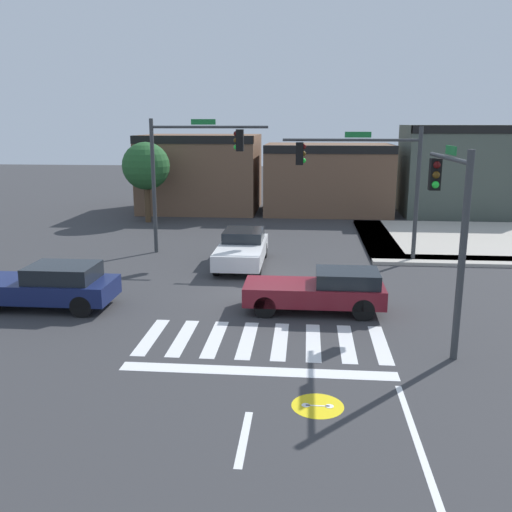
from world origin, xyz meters
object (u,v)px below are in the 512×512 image
at_px(traffic_signal_northwest, 191,160).
at_px(car_navy, 50,285).
at_px(car_white, 242,248).
at_px(traffic_signal_southeast, 449,207).
at_px(roadside_tree, 146,166).
at_px(car_maroon, 321,290).
at_px(traffic_signal_northeast, 365,170).

distance_m(traffic_signal_northwest, car_navy, 9.47).
height_order(traffic_signal_northwest, car_white, traffic_signal_northwest).
relative_size(traffic_signal_southeast, car_white, 1.12).
bearing_deg(traffic_signal_northwest, roadside_tree, 118.86).
distance_m(traffic_signal_northwest, car_white, 4.81).
relative_size(car_maroon, car_navy, 1.00).
distance_m(traffic_signal_southeast, traffic_signal_northwest, 13.25).
height_order(car_maroon, car_white, car_white).
relative_size(traffic_signal_northeast, roadside_tree, 1.21).
bearing_deg(car_maroon, car_white, -61.17).
xyz_separation_m(traffic_signal_northwest, car_maroon, (5.72, -7.85, -3.56)).
relative_size(traffic_signal_northeast, car_white, 1.22).
bearing_deg(car_white, traffic_signal_northeast, 103.24).
relative_size(traffic_signal_northwest, car_navy, 1.38).
bearing_deg(traffic_signal_northeast, traffic_signal_southeast, 98.89).
relative_size(traffic_signal_southeast, car_maroon, 1.20).
bearing_deg(traffic_signal_southeast, roadside_tree, 37.31).
height_order(car_navy, roadside_tree, roadside_tree).
distance_m(car_maroon, car_navy, 8.80).
bearing_deg(traffic_signal_northeast, roadside_tree, -36.18).
distance_m(traffic_signal_northwest, roadside_tree, 9.17).
height_order(traffic_signal_southeast, car_navy, traffic_signal_southeast).
xyz_separation_m(traffic_signal_northeast, traffic_signal_southeast, (1.38, -8.82, -0.26)).
distance_m(car_navy, roadside_tree, 16.50).
relative_size(car_white, roadside_tree, 0.99).
height_order(traffic_signal_northeast, car_navy, traffic_signal_northeast).
bearing_deg(car_white, roadside_tree, -145.40).
bearing_deg(traffic_signal_southeast, traffic_signal_northeast, 8.89).
bearing_deg(car_navy, traffic_signal_northwest, -110.45).
relative_size(traffic_signal_northwest, roadside_tree, 1.27).
bearing_deg(traffic_signal_northwest, traffic_signal_southeast, -46.86).
bearing_deg(traffic_signal_northwest, car_navy, -110.45).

